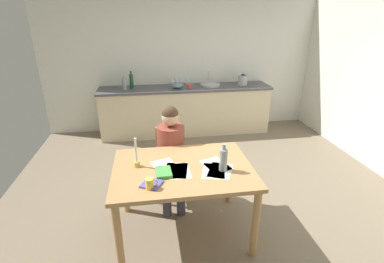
{
  "coord_description": "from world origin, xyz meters",
  "views": [
    {
      "loc": [
        -0.68,
        -2.93,
        2.15
      ],
      "look_at": [
        -0.19,
        0.19,
        0.85
      ],
      "focal_mm": 26.69,
      "sensor_mm": 36.0,
      "label": 1
    }
  ],
  "objects_px": {
    "person_seated": "(171,150)",
    "book_magazine": "(152,184)",
    "wine_glass_back_right": "(172,80)",
    "wine_glass_near_sink": "(188,79)",
    "teacup_on_counter": "(190,86)",
    "wine_glass_by_kettle": "(182,80)",
    "mixing_bowl": "(177,86)",
    "bottle_vinegar": "(131,81)",
    "wine_glass_back_left": "(177,80)",
    "wine_bottle_on_table": "(223,159)",
    "sink_unit": "(210,85)",
    "candlestick": "(137,159)",
    "coffee_mug": "(150,184)",
    "chair_at_table": "(171,159)",
    "dining_table": "(183,176)",
    "bottle_oil": "(124,84)",
    "stovetop_kettle": "(243,80)",
    "book_cookery": "(164,172)"
  },
  "relations": [
    {
      "from": "person_seated",
      "to": "book_magazine",
      "type": "relative_size",
      "value": 7.36
    },
    {
      "from": "wine_glass_back_right",
      "to": "wine_glass_near_sink",
      "type": "bearing_deg",
      "value": 0.0
    },
    {
      "from": "teacup_on_counter",
      "to": "wine_glass_back_right",
      "type": "bearing_deg",
      "value": 133.81
    },
    {
      "from": "wine_glass_by_kettle",
      "to": "mixing_bowl",
      "type": "bearing_deg",
      "value": -117.12
    },
    {
      "from": "bottle_vinegar",
      "to": "wine_glass_back_left",
      "type": "xyz_separation_m",
      "value": [
        0.83,
        0.09,
        -0.02
      ]
    },
    {
      "from": "wine_bottle_on_table",
      "to": "wine_glass_back_left",
      "type": "height_order",
      "value": "wine_glass_back_left"
    },
    {
      "from": "sink_unit",
      "to": "wine_glass_by_kettle",
      "type": "bearing_deg",
      "value": 164.26
    },
    {
      "from": "wine_glass_near_sink",
      "to": "candlestick",
      "type": "bearing_deg",
      "value": -107.61
    },
    {
      "from": "candlestick",
      "to": "coffee_mug",
      "type": "bearing_deg",
      "value": -73.68
    },
    {
      "from": "person_seated",
      "to": "wine_glass_by_kettle",
      "type": "distance_m",
      "value": 2.38
    },
    {
      "from": "chair_at_table",
      "to": "sink_unit",
      "type": "xyz_separation_m",
      "value": [
        0.92,
        2.02,
        0.44
      ]
    },
    {
      "from": "coffee_mug",
      "to": "wine_glass_near_sink",
      "type": "xyz_separation_m",
      "value": [
        0.78,
        3.22,
        0.19
      ]
    },
    {
      "from": "person_seated",
      "to": "wine_glass_back_right",
      "type": "bearing_deg",
      "value": 84.33
    },
    {
      "from": "dining_table",
      "to": "bottle_oil",
      "type": "distance_m",
      "value": 2.82
    },
    {
      "from": "wine_glass_back_right",
      "to": "teacup_on_counter",
      "type": "bearing_deg",
      "value": -46.19
    },
    {
      "from": "wine_glass_back_left",
      "to": "mixing_bowl",
      "type": "bearing_deg",
      "value": -93.58
    },
    {
      "from": "wine_glass_back_right",
      "to": "wine_glass_by_kettle",
      "type": "bearing_deg",
      "value": 0.0
    },
    {
      "from": "mixing_bowl",
      "to": "wine_glass_near_sink",
      "type": "relative_size",
      "value": 1.28
    },
    {
      "from": "coffee_mug",
      "to": "wine_bottle_on_table",
      "type": "relative_size",
      "value": 0.4
    },
    {
      "from": "wine_bottle_on_table",
      "to": "wine_glass_by_kettle",
      "type": "distance_m",
      "value": 3.03
    },
    {
      "from": "mixing_bowl",
      "to": "stovetop_kettle",
      "type": "xyz_separation_m",
      "value": [
        1.26,
        0.07,
        0.05
      ]
    },
    {
      "from": "dining_table",
      "to": "person_seated",
      "type": "height_order",
      "value": "person_seated"
    },
    {
      "from": "coffee_mug",
      "to": "candlestick",
      "type": "bearing_deg",
      "value": 106.32
    },
    {
      "from": "book_magazine",
      "to": "mixing_bowl",
      "type": "relative_size",
      "value": 0.82
    },
    {
      "from": "wine_bottle_on_table",
      "to": "wine_glass_back_right",
      "type": "height_order",
      "value": "wine_glass_back_right"
    },
    {
      "from": "book_magazine",
      "to": "wine_glass_near_sink",
      "type": "height_order",
      "value": "wine_glass_near_sink"
    },
    {
      "from": "person_seated",
      "to": "book_cookery",
      "type": "relative_size",
      "value": 6.05
    },
    {
      "from": "person_seated",
      "to": "sink_unit",
      "type": "height_order",
      "value": "person_seated"
    },
    {
      "from": "book_magazine",
      "to": "wine_glass_back_left",
      "type": "relative_size",
      "value": 1.05
    },
    {
      "from": "chair_at_table",
      "to": "stovetop_kettle",
      "type": "relative_size",
      "value": 3.92
    },
    {
      "from": "mixing_bowl",
      "to": "stovetop_kettle",
      "type": "distance_m",
      "value": 1.26
    },
    {
      "from": "candlestick",
      "to": "wine_bottle_on_table",
      "type": "xyz_separation_m",
      "value": [
        0.81,
        -0.2,
        0.03
      ]
    },
    {
      "from": "candlestick",
      "to": "bottle_oil",
      "type": "height_order",
      "value": "bottle_oil"
    },
    {
      "from": "dining_table",
      "to": "bottle_vinegar",
      "type": "height_order",
      "value": "bottle_vinegar"
    },
    {
      "from": "candlestick",
      "to": "bottle_oil",
      "type": "bearing_deg",
      "value": 95.81
    },
    {
      "from": "book_magazine",
      "to": "wine_glass_by_kettle",
      "type": "bearing_deg",
      "value": 106.22
    },
    {
      "from": "teacup_on_counter",
      "to": "wine_glass_back_left",
      "type": "bearing_deg",
      "value": 124.39
    },
    {
      "from": "dining_table",
      "to": "book_cookery",
      "type": "height_order",
      "value": "book_cookery"
    },
    {
      "from": "stovetop_kettle",
      "to": "wine_glass_by_kettle",
      "type": "xyz_separation_m",
      "value": [
        -1.15,
        0.15,
        0.01
      ]
    },
    {
      "from": "wine_glass_near_sink",
      "to": "wine_glass_back_right",
      "type": "relative_size",
      "value": 1.0
    },
    {
      "from": "wine_glass_back_right",
      "to": "wine_glass_back_left",
      "type": "bearing_deg",
      "value": 0.0
    },
    {
      "from": "book_cookery",
      "to": "wine_glass_back_left",
      "type": "height_order",
      "value": "wine_glass_back_left"
    },
    {
      "from": "candlestick",
      "to": "stovetop_kettle",
      "type": "distance_m",
      "value": 3.3
    },
    {
      "from": "candlestick",
      "to": "mixing_bowl",
      "type": "xyz_separation_m",
      "value": [
        0.68,
        2.6,
        0.09
      ]
    },
    {
      "from": "stovetop_kettle",
      "to": "wine_glass_back_left",
      "type": "bearing_deg",
      "value": 173.12
    },
    {
      "from": "bottle_oil",
      "to": "wine_glass_near_sink",
      "type": "relative_size",
      "value": 1.6
    },
    {
      "from": "dining_table",
      "to": "chair_at_table",
      "type": "distance_m",
      "value": 0.76
    },
    {
      "from": "wine_glass_by_kettle",
      "to": "teacup_on_counter",
      "type": "distance_m",
      "value": 0.32
    },
    {
      "from": "sink_unit",
      "to": "wine_glass_back_right",
      "type": "relative_size",
      "value": 2.34
    },
    {
      "from": "book_cookery",
      "to": "wine_bottle_on_table",
      "type": "xyz_separation_m",
      "value": [
        0.56,
        -0.02,
        0.1
      ]
    }
  ]
}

